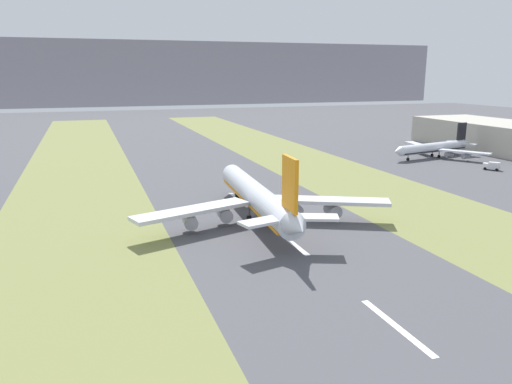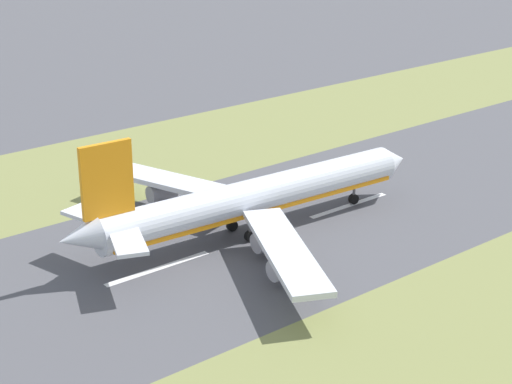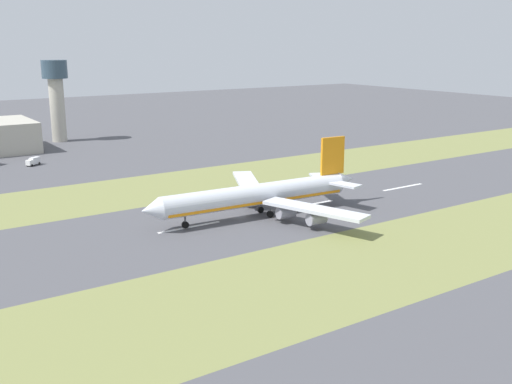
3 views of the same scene
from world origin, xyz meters
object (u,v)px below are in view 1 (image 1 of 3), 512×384
object	(u,v)px
airplane_parked_apron	(435,148)
service_truck	(492,166)
terminal_building	(504,137)
airplane_main_jet	(258,197)

from	to	relation	value
airplane_parked_apron	service_truck	bearing A→B (deg)	-87.14
terminal_building	airplane_parked_apron	world-z (taller)	airplane_parked_apron
airplane_main_jet	airplane_parked_apron	world-z (taller)	airplane_main_jet
airplane_main_jet	service_truck	world-z (taller)	airplane_main_jet
terminal_building	service_truck	xyz separation A→B (m)	(-42.07, -37.09, -5.03)
terminal_building	service_truck	bearing A→B (deg)	-138.60
airplane_parked_apron	airplane_main_jet	bearing A→B (deg)	-147.81
airplane_main_jet	terminal_building	bearing A→B (deg)	25.65
airplane_main_jet	terminal_building	xyz separation A→B (m)	(149.82, 71.96, 0.67)
airplane_parked_apron	service_truck	world-z (taller)	airplane_parked_apron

